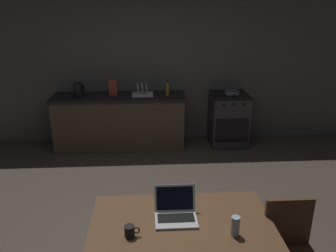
{
  "coord_description": "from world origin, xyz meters",
  "views": [
    {
      "loc": [
        -0.1,
        -3.07,
        2.31
      ],
      "look_at": [
        0.14,
        0.82,
        0.9
      ],
      "focal_mm": 36.52,
      "sensor_mm": 36.0,
      "label": 1
    }
  ],
  "objects_px": {
    "coffee_mug": "(130,231)",
    "drinking_glass": "(235,226)",
    "dining_table": "(182,233)",
    "frying_pan": "(232,93)",
    "chair": "(290,248)",
    "cereal_box": "(113,88)",
    "laptop": "(176,213)",
    "electric_kettle": "(78,90)",
    "stove_oven": "(228,119)",
    "bottle": "(167,89)",
    "dish_rack": "(143,92)"
  },
  "relations": [
    {
      "from": "stove_oven",
      "to": "coffee_mug",
      "type": "relative_size",
      "value": 7.95
    },
    {
      "from": "dining_table",
      "to": "frying_pan",
      "type": "bearing_deg",
      "value": 70.53
    },
    {
      "from": "dining_table",
      "to": "dish_rack",
      "type": "height_order",
      "value": "dish_rack"
    },
    {
      "from": "laptop",
      "to": "chair",
      "type": "bearing_deg",
      "value": -18.77
    },
    {
      "from": "stove_oven",
      "to": "dish_rack",
      "type": "relative_size",
      "value": 2.61
    },
    {
      "from": "electric_kettle",
      "to": "stove_oven",
      "type": "bearing_deg",
      "value": -0.06
    },
    {
      "from": "frying_pan",
      "to": "coffee_mug",
      "type": "distance_m",
      "value": 3.69
    },
    {
      "from": "chair",
      "to": "frying_pan",
      "type": "distance_m",
      "value": 3.31
    },
    {
      "from": "chair",
      "to": "bottle",
      "type": "bearing_deg",
      "value": 88.86
    },
    {
      "from": "coffee_mug",
      "to": "drinking_glass",
      "type": "distance_m",
      "value": 0.75
    },
    {
      "from": "frying_pan",
      "to": "cereal_box",
      "type": "height_order",
      "value": "cereal_box"
    },
    {
      "from": "stove_oven",
      "to": "frying_pan",
      "type": "xyz_separation_m",
      "value": [
        0.03,
        -0.03,
        0.47
      ]
    },
    {
      "from": "laptop",
      "to": "electric_kettle",
      "type": "xyz_separation_m",
      "value": [
        -1.31,
        3.18,
        0.21
      ]
    },
    {
      "from": "cereal_box",
      "to": "stove_oven",
      "type": "bearing_deg",
      "value": -0.67
    },
    {
      "from": "bottle",
      "to": "stove_oven",
      "type": "bearing_deg",
      "value": 2.63
    },
    {
      "from": "chair",
      "to": "coffee_mug",
      "type": "relative_size",
      "value": 7.94
    },
    {
      "from": "coffee_mug",
      "to": "cereal_box",
      "type": "xyz_separation_m",
      "value": [
        -0.41,
        3.4,
        0.23
      ]
    },
    {
      "from": "electric_kettle",
      "to": "bottle",
      "type": "bearing_deg",
      "value": -2.0
    },
    {
      "from": "stove_oven",
      "to": "dish_rack",
      "type": "xyz_separation_m",
      "value": [
        -1.44,
        0.0,
        0.49
      ]
    },
    {
      "from": "laptop",
      "to": "dish_rack",
      "type": "relative_size",
      "value": 0.94
    },
    {
      "from": "electric_kettle",
      "to": "frying_pan",
      "type": "distance_m",
      "value": 2.5
    },
    {
      "from": "bottle",
      "to": "chair",
      "type": "bearing_deg",
      "value": -76.72
    },
    {
      "from": "dining_table",
      "to": "chair",
      "type": "bearing_deg",
      "value": -1.2
    },
    {
      "from": "dining_table",
      "to": "electric_kettle",
      "type": "distance_m",
      "value": 3.57
    },
    {
      "from": "dish_rack",
      "to": "chair",
      "type": "bearing_deg",
      "value": -70.48
    },
    {
      "from": "chair",
      "to": "laptop",
      "type": "xyz_separation_m",
      "value": [
        -0.89,
        0.12,
        0.28
      ]
    },
    {
      "from": "coffee_mug",
      "to": "cereal_box",
      "type": "bearing_deg",
      "value": 96.94
    },
    {
      "from": "dining_table",
      "to": "bottle",
      "type": "height_order",
      "value": "bottle"
    },
    {
      "from": "stove_oven",
      "to": "electric_kettle",
      "type": "distance_m",
      "value": 2.53
    },
    {
      "from": "chair",
      "to": "bottle",
      "type": "distance_m",
      "value": 3.38
    },
    {
      "from": "chair",
      "to": "frying_pan",
      "type": "xyz_separation_m",
      "value": [
        0.3,
        3.27,
        0.4
      ]
    },
    {
      "from": "bottle",
      "to": "frying_pan",
      "type": "distance_m",
      "value": 1.07
    },
    {
      "from": "stove_oven",
      "to": "frying_pan",
      "type": "relative_size",
      "value": 2.12
    },
    {
      "from": "stove_oven",
      "to": "chair",
      "type": "xyz_separation_m",
      "value": [
        -0.27,
        -3.3,
        0.07
      ]
    },
    {
      "from": "dining_table",
      "to": "cereal_box",
      "type": "bearing_deg",
      "value": 103.57
    },
    {
      "from": "chair",
      "to": "drinking_glass",
      "type": "xyz_separation_m",
      "value": [
        -0.48,
        -0.11,
        0.31
      ]
    },
    {
      "from": "cereal_box",
      "to": "chair",
      "type": "bearing_deg",
      "value": -63.63
    },
    {
      "from": "chair",
      "to": "electric_kettle",
      "type": "bearing_deg",
      "value": 109.26
    },
    {
      "from": "drinking_glass",
      "to": "stove_oven",
      "type": "bearing_deg",
      "value": 77.57
    },
    {
      "from": "dining_table",
      "to": "laptop",
      "type": "bearing_deg",
      "value": 111.18
    },
    {
      "from": "stove_oven",
      "to": "laptop",
      "type": "bearing_deg",
      "value": -110.01
    },
    {
      "from": "electric_kettle",
      "to": "bottle",
      "type": "distance_m",
      "value": 1.43
    },
    {
      "from": "frying_pan",
      "to": "dish_rack",
      "type": "relative_size",
      "value": 1.23
    },
    {
      "from": "electric_kettle",
      "to": "frying_pan",
      "type": "height_order",
      "value": "electric_kettle"
    },
    {
      "from": "dining_table",
      "to": "coffee_mug",
      "type": "height_order",
      "value": "coffee_mug"
    },
    {
      "from": "dish_rack",
      "to": "cereal_box",
      "type": "bearing_deg",
      "value": 177.6
    },
    {
      "from": "coffee_mug",
      "to": "stove_oven",
      "type": "bearing_deg",
      "value": 66.07
    },
    {
      "from": "electric_kettle",
      "to": "cereal_box",
      "type": "relative_size",
      "value": 0.89
    },
    {
      "from": "chair",
      "to": "laptop",
      "type": "relative_size",
      "value": 2.77
    },
    {
      "from": "chair",
      "to": "cereal_box",
      "type": "relative_size",
      "value": 3.49
    }
  ]
}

